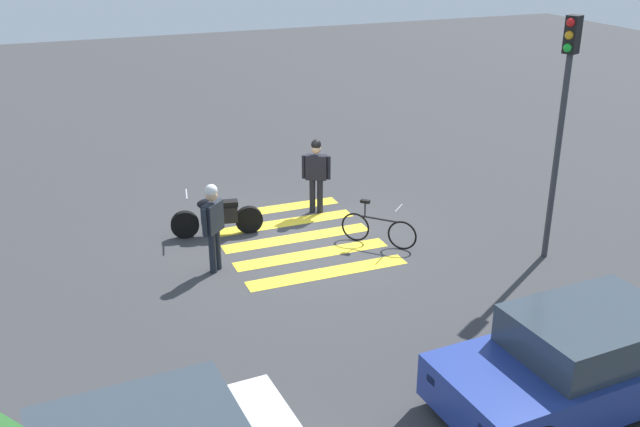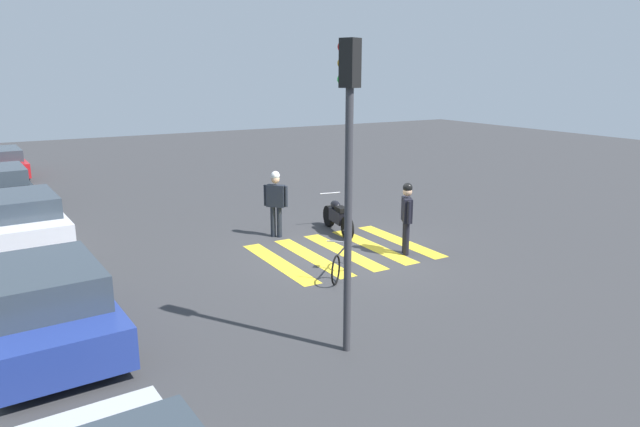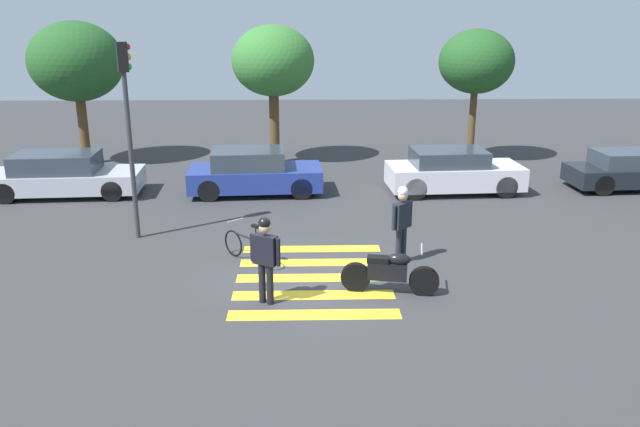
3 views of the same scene
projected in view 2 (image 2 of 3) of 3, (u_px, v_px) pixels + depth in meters
name	position (u px, v px, depth m)	size (l,w,h in m)	color
ground_plane	(343.00, 251.00, 14.46)	(60.00, 60.00, 0.00)	#38383A
police_motorcycle	(338.00, 217.00, 16.06)	(2.01, 0.67, 1.03)	black
leaning_bicycle	(342.00, 260.00, 12.64)	(1.21, 1.27, 0.98)	black
officer_on_foot	(407.00, 213.00, 14.01)	(0.61, 0.41, 1.80)	black
officer_by_motorcycle	(276.00, 199.00, 15.49)	(0.51, 0.51, 1.83)	#1E232D
crosswalk_stripes	(343.00, 251.00, 14.46)	(3.34, 4.05, 0.01)	yellow
car_blue_hatchback	(45.00, 306.00, 9.41)	(4.29, 2.08, 1.42)	black
car_white_van	(22.00, 221.00, 14.77)	(4.32, 2.05, 1.40)	black
car_black_suv	(2.00, 185.00, 19.75)	(4.50, 1.92, 1.26)	black
car_red_convertible	(0.00, 163.00, 24.49)	(4.63, 2.06, 1.24)	black
traffic_light_pole	(348.00, 153.00, 8.58)	(0.36, 0.31, 4.89)	#38383D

